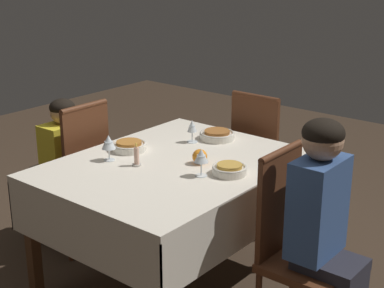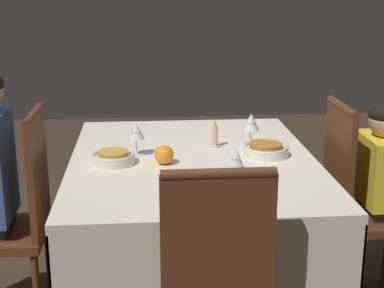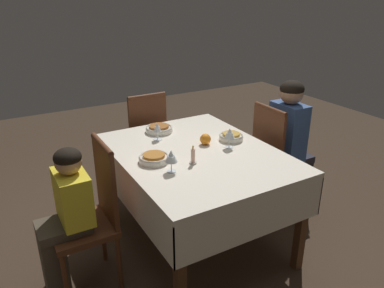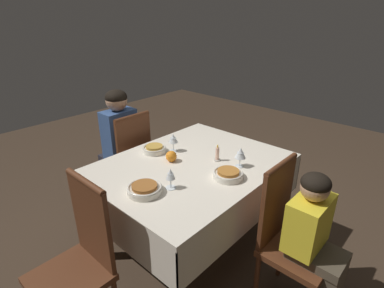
# 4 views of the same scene
# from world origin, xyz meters

# --- Properties ---
(dining_table) EXTENTS (1.39, 1.08, 0.77)m
(dining_table) POSITION_xyz_m (0.00, 0.00, 0.68)
(dining_table) COLOR silver
(dining_table) RESTS_ON ground_plane
(chair_north) EXTENTS (0.39, 0.39, 1.00)m
(chair_north) POSITION_xyz_m (-0.01, 0.78, 0.54)
(chair_north) COLOR #562D19
(chair_north) RESTS_ON ground_plane
(chair_south) EXTENTS (0.39, 0.39, 1.00)m
(chair_south) POSITION_xyz_m (0.03, -0.78, 0.54)
(chair_south) COLOR #562D19
(chair_south) RESTS_ON ground_plane
(bowl_north) EXTENTS (0.18, 0.18, 0.06)m
(bowl_north) POSITION_xyz_m (-0.06, 0.35, 0.80)
(bowl_north) COLOR silver
(bowl_north) RESTS_ON dining_table
(wine_glass_north) EXTENTS (0.08, 0.08, 0.15)m
(wine_glass_north) POSITION_xyz_m (0.06, 0.25, 0.88)
(wine_glass_north) COLOR white
(wine_glass_north) RESTS_ON dining_table
(bowl_south) EXTENTS (0.21, 0.21, 0.06)m
(bowl_south) POSITION_xyz_m (0.01, -0.33, 0.80)
(bowl_south) COLOR silver
(bowl_south) RESTS_ON dining_table
(wine_glass_south) EXTENTS (0.08, 0.08, 0.15)m
(wine_glass_south) POSITION_xyz_m (0.20, -0.30, 0.88)
(wine_glass_south) COLOR white
(wine_glass_south) RESTS_ON dining_table
(bowl_west) EXTENTS (0.22, 0.22, 0.06)m
(bowl_west) POSITION_xyz_m (-0.49, -0.06, 0.80)
(bowl_west) COLOR silver
(bowl_west) RESTS_ON dining_table
(wine_glass_west) EXTENTS (0.07, 0.07, 0.14)m
(wine_glass_west) POSITION_xyz_m (-0.35, -0.14, 0.87)
(wine_glass_west) COLOR white
(wine_glass_west) RESTS_ON dining_table
(candle_centerpiece) EXTENTS (0.05, 0.05, 0.13)m
(candle_centerpiece) POSITION_xyz_m (0.16, -0.12, 0.82)
(candle_centerpiece) COLOR beige
(candle_centerpiece) RESTS_ON dining_table
(orange_fruit) EXTENTS (0.08, 0.08, 0.08)m
(orange_fruit) POSITION_xyz_m (-0.08, 0.13, 0.81)
(orange_fruit) COLOR orange
(orange_fruit) RESTS_ON dining_table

